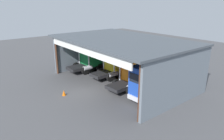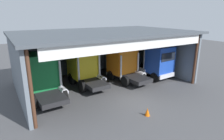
{
  "view_description": "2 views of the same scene",
  "coord_description": "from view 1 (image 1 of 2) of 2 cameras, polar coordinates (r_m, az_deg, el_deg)",
  "views": [
    {
      "loc": [
        17.35,
        -10.41,
        8.96
      ],
      "look_at": [
        0.0,
        3.39,
        1.72
      ],
      "focal_mm": 33.26,
      "sensor_mm": 36.0,
      "label": 1
    },
    {
      "loc": [
        -8.81,
        -10.99,
        6.65
      ],
      "look_at": [
        0.0,
        3.39,
        1.72
      ],
      "focal_mm": 30.77,
      "sensor_mm": 36.0,
      "label": 2
    }
  ],
  "objects": [
    {
      "name": "truck_green_center_bay",
      "position": [
        28.47,
        -5.97,
        3.69
      ],
      "size": [
        2.86,
        4.96,
        3.68
      ],
      "rotation": [
        0.0,
        0.0,
        0.04
      ],
      "color": "#197F3D",
      "rests_on": "ground"
    },
    {
      "name": "truck_orange_center_right_bay",
      "position": [
        22.49,
        5.92,
        -0.41
      ],
      "size": [
        2.81,
        4.92,
        3.61
      ],
      "rotation": [
        0.0,
        0.0,
        0.07
      ],
      "color": "orange",
      "rests_on": "ground"
    },
    {
      "name": "truck_blue_right_bay",
      "position": [
        19.4,
        9.59,
        -3.83
      ],
      "size": [
        2.69,
        4.55,
        3.5
      ],
      "rotation": [
        0.0,
        0.0,
        3.2
      ],
      "color": "#1E47B7",
      "rests_on": "ground"
    },
    {
      "name": "oil_drum",
      "position": [
        29.81,
        3.22,
        1.51
      ],
      "size": [
        0.58,
        0.58,
        0.94
      ],
      "primitive_type": "cylinder",
      "color": "#B21E19",
      "rests_on": "ground"
    },
    {
      "name": "traffic_cone",
      "position": [
        21.58,
        -13.07,
        -6.14
      ],
      "size": [
        0.36,
        0.36,
        0.56
      ],
      "primitive_type": "cone",
      "color": "orange",
      "rests_on": "ground"
    },
    {
      "name": "truck_yellow_center_left_bay",
      "position": [
        25.91,
        1.13,
        2.07
      ],
      "size": [
        2.54,
        5.2,
        3.42
      ],
      "rotation": [
        0.0,
        0.0,
        0.01
      ],
      "color": "yellow",
      "rests_on": "ground"
    },
    {
      "name": "ground_plane",
      "position": [
        22.12,
        -6.92,
        -5.95
      ],
      "size": [
        80.0,
        80.0,
        0.0
      ],
      "primitive_type": "plane",
      "color": "#4C4C4F",
      "rests_on": "ground"
    },
    {
      "name": "workshop_shed",
      "position": [
        24.3,
        4.39,
        5.31
      ],
      "size": [
        15.97,
        10.31,
        5.13
      ],
      "color": "slate",
      "rests_on": "ground"
    },
    {
      "name": "tool_cart",
      "position": [
        27.54,
        7.93,
        0.01
      ],
      "size": [
        0.9,
        0.6,
        1.0
      ],
      "primitive_type": "cube",
      "color": "#1E59A5",
      "rests_on": "ground"
    }
  ]
}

